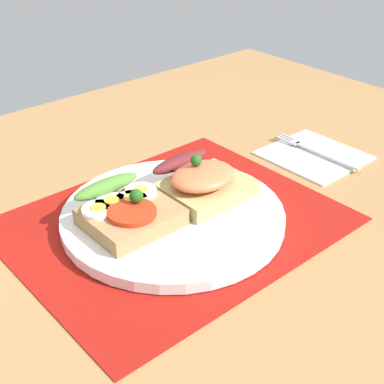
{
  "coord_description": "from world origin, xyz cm",
  "views": [
    {
      "loc": [
        -34.41,
        -43.02,
        37.05
      ],
      "look_at": [
        3.0,
        0.0,
        3.16
      ],
      "focal_mm": 51.55,
      "sensor_mm": 36.0,
      "label": 1
    }
  ],
  "objects_px": {
    "napkin": "(312,154)",
    "fork": "(314,150)",
    "sandwich_egg_tomato": "(127,210)",
    "sandwich_salmon": "(201,180)",
    "plate": "(173,216)"
  },
  "relations": [
    {
      "from": "napkin",
      "to": "fork",
      "type": "distance_m",
      "value": 0.01
    },
    {
      "from": "sandwich_egg_tomato",
      "to": "sandwich_salmon",
      "type": "bearing_deg",
      "value": -5.31
    },
    {
      "from": "sandwich_egg_tomato",
      "to": "fork",
      "type": "xyz_separation_m",
      "value": [
        0.33,
        -0.01,
        -0.02
      ]
    },
    {
      "from": "sandwich_salmon",
      "to": "napkin",
      "type": "relative_size",
      "value": 0.79
    },
    {
      "from": "sandwich_salmon",
      "to": "napkin",
      "type": "bearing_deg",
      "value": -1.3
    },
    {
      "from": "fork",
      "to": "sandwich_salmon",
      "type": "bearing_deg",
      "value": 178.96
    },
    {
      "from": "plate",
      "to": "fork",
      "type": "bearing_deg",
      "value": 0.81
    },
    {
      "from": "napkin",
      "to": "fork",
      "type": "relative_size",
      "value": 0.88
    },
    {
      "from": "sandwich_egg_tomato",
      "to": "sandwich_salmon",
      "type": "height_order",
      "value": "sandwich_salmon"
    },
    {
      "from": "sandwich_egg_tomato",
      "to": "fork",
      "type": "bearing_deg",
      "value": -2.41
    },
    {
      "from": "plate",
      "to": "sandwich_salmon",
      "type": "xyz_separation_m",
      "value": [
        0.05,
        0.01,
        0.03
      ]
    },
    {
      "from": "plate",
      "to": "napkin",
      "type": "bearing_deg",
      "value": 0.63
    },
    {
      "from": "napkin",
      "to": "sandwich_salmon",
      "type": "bearing_deg",
      "value": 178.7
    },
    {
      "from": "sandwich_salmon",
      "to": "fork",
      "type": "distance_m",
      "value": 0.22
    },
    {
      "from": "plate",
      "to": "napkin",
      "type": "height_order",
      "value": "plate"
    }
  ]
}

